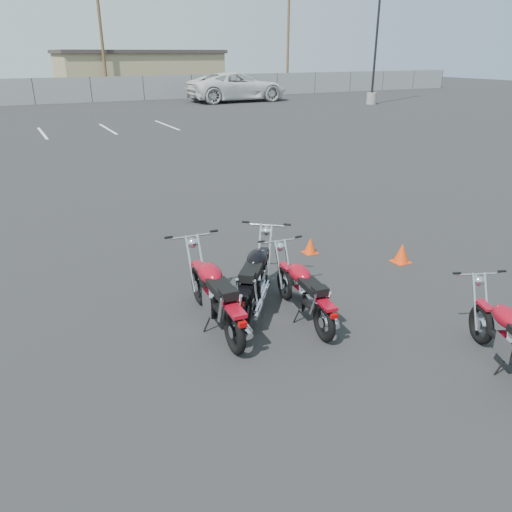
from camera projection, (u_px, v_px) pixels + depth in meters
name	position (u px, v px, depth m)	size (l,w,h in m)	color
ground	(263.00, 314.00, 7.15)	(120.00, 120.00, 0.00)	black
motorcycle_front_red	(216.00, 295.00, 6.68)	(0.81, 2.10, 1.03)	black
motorcycle_second_black	(255.00, 278.00, 7.22)	(1.56, 1.82, 0.99)	black
motorcycle_third_red	(304.00, 292.00, 6.91)	(0.71, 1.84, 0.90)	black
motorcycle_rear_red	(512.00, 340.00, 5.74)	(1.03, 1.80, 0.90)	black
training_cone_near	(310.00, 245.00, 9.29)	(0.25, 0.25, 0.30)	#E93A0C
training_cone_far	(402.00, 253.00, 8.87)	(0.29, 0.29, 0.35)	#E93A0C
light_pole_east	(375.00, 58.00, 34.96)	(0.80, 0.70, 11.63)	gray
chainlink_fence	(33.00, 91.00, 35.61)	(80.06, 0.06, 1.80)	slate
tan_building_east	(138.00, 71.00, 46.89)	(14.40, 9.40, 3.70)	#968860
utility_pole_c	(101.00, 36.00, 40.01)	(1.80, 0.24, 9.00)	#4F3824
utility_pole_d	(288.00, 39.00, 48.46)	(1.80, 0.24, 9.00)	#4F3824
parking_line_stripes	(7.00, 135.00, 22.55)	(15.12, 4.00, 0.01)	silver
white_van	(237.00, 78.00, 37.64)	(8.79, 3.52, 3.34)	silver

